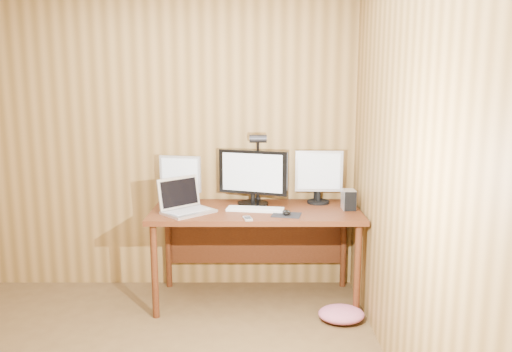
{
  "coord_description": "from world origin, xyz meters",
  "views": [
    {
      "loc": [
        0.92,
        -2.11,
        1.69
      ],
      "look_at": [
        0.93,
        1.58,
        1.02
      ],
      "focal_mm": 35.0,
      "sensor_mm": 36.0,
      "label": 1
    }
  ],
  "objects_px": {
    "laptop": "(185,204)",
    "hard_drive": "(349,200)",
    "speaker": "(316,194)",
    "phone": "(248,218)",
    "monitor_left": "(180,178)",
    "desk": "(256,222)",
    "monitor_center": "(253,177)",
    "desk_lamp": "(258,158)",
    "keyboard": "(255,209)",
    "mouse": "(286,212)",
    "monitor_right": "(319,175)"
  },
  "relations": [
    {
      "from": "laptop",
      "to": "hard_drive",
      "type": "relative_size",
      "value": 2.96
    },
    {
      "from": "speaker",
      "to": "phone",
      "type": "bearing_deg",
      "value": -133.83
    },
    {
      "from": "phone",
      "to": "monitor_left",
      "type": "bearing_deg",
      "value": 123.63
    },
    {
      "from": "desk",
      "to": "phone",
      "type": "height_order",
      "value": "phone"
    },
    {
      "from": "monitor_center",
      "to": "monitor_left",
      "type": "bearing_deg",
      "value": -168.68
    },
    {
      "from": "phone",
      "to": "desk_lamp",
      "type": "xyz_separation_m",
      "value": [
        0.08,
        0.53,
        0.36
      ]
    },
    {
      "from": "keyboard",
      "to": "mouse",
      "type": "distance_m",
      "value": 0.27
    },
    {
      "from": "hard_drive",
      "to": "phone",
      "type": "relative_size",
      "value": 1.3
    },
    {
      "from": "desk",
      "to": "desk_lamp",
      "type": "bearing_deg",
      "value": 84.04
    },
    {
      "from": "monitor_left",
      "to": "monitor_right",
      "type": "height_order",
      "value": "monitor_right"
    },
    {
      "from": "laptop",
      "to": "speaker",
      "type": "relative_size",
      "value": 4.08
    },
    {
      "from": "desk",
      "to": "laptop",
      "type": "height_order",
      "value": "laptop"
    },
    {
      "from": "hard_drive",
      "to": "monitor_right",
      "type": "bearing_deg",
      "value": 134.16
    },
    {
      "from": "monitor_left",
      "to": "keyboard",
      "type": "xyz_separation_m",
      "value": [
        0.61,
        -0.25,
        -0.2
      ]
    },
    {
      "from": "desk",
      "to": "hard_drive",
      "type": "xyz_separation_m",
      "value": [
        0.71,
        -0.07,
        0.2
      ]
    },
    {
      "from": "desk",
      "to": "mouse",
      "type": "relative_size",
      "value": 15.16
    },
    {
      "from": "monitor_center",
      "to": "mouse",
      "type": "distance_m",
      "value": 0.45
    },
    {
      "from": "phone",
      "to": "desk_lamp",
      "type": "bearing_deg",
      "value": 68.41
    },
    {
      "from": "phone",
      "to": "laptop",
      "type": "bearing_deg",
      "value": 142.37
    },
    {
      "from": "monitor_center",
      "to": "monitor_right",
      "type": "height_order",
      "value": "monitor_center"
    },
    {
      "from": "monitor_center",
      "to": "speaker",
      "type": "relative_size",
      "value": 4.94
    },
    {
      "from": "monitor_right",
      "to": "phone",
      "type": "relative_size",
      "value": 3.66
    },
    {
      "from": "monitor_right",
      "to": "keyboard",
      "type": "distance_m",
      "value": 0.61
    },
    {
      "from": "phone",
      "to": "desk",
      "type": "bearing_deg",
      "value": 67.4
    },
    {
      "from": "phone",
      "to": "desk_lamp",
      "type": "height_order",
      "value": "desk_lamp"
    },
    {
      "from": "laptop",
      "to": "hard_drive",
      "type": "height_order",
      "value": "laptop"
    },
    {
      "from": "monitor_left",
      "to": "speaker",
      "type": "xyz_separation_m",
      "value": [
        1.11,
        0.07,
        -0.15
      ]
    },
    {
      "from": "mouse",
      "to": "hard_drive",
      "type": "height_order",
      "value": "hard_drive"
    },
    {
      "from": "keyboard",
      "to": "speaker",
      "type": "relative_size",
      "value": 4.08
    },
    {
      "from": "mouse",
      "to": "speaker",
      "type": "relative_size",
      "value": 0.96
    },
    {
      "from": "monitor_center",
      "to": "phone",
      "type": "relative_size",
      "value": 4.64
    },
    {
      "from": "keyboard",
      "to": "speaker",
      "type": "xyz_separation_m",
      "value": [
        0.51,
        0.32,
        0.04
      ]
    },
    {
      "from": "laptop",
      "to": "keyboard",
      "type": "relative_size",
      "value": 1.0
    },
    {
      "from": "laptop",
      "to": "phone",
      "type": "bearing_deg",
      "value": -67.22
    },
    {
      "from": "keyboard",
      "to": "phone",
      "type": "distance_m",
      "value": 0.27
    },
    {
      "from": "laptop",
      "to": "desk_lamp",
      "type": "xyz_separation_m",
      "value": [
        0.56,
        0.32,
        0.31
      ]
    },
    {
      "from": "mouse",
      "to": "hard_drive",
      "type": "xyz_separation_m",
      "value": [
        0.49,
        0.18,
        0.05
      ]
    },
    {
      "from": "monitor_right",
      "to": "speaker",
      "type": "height_order",
      "value": "monitor_right"
    },
    {
      "from": "desk",
      "to": "monitor_left",
      "type": "height_order",
      "value": "monitor_left"
    },
    {
      "from": "laptop",
      "to": "phone",
      "type": "distance_m",
      "value": 0.53
    },
    {
      "from": "hard_drive",
      "to": "desk_lamp",
      "type": "bearing_deg",
      "value": 159.98
    },
    {
      "from": "desk",
      "to": "monitor_center",
      "type": "xyz_separation_m",
      "value": [
        -0.02,
        0.07,
        0.35
      ]
    },
    {
      "from": "desk_lamp",
      "to": "keyboard",
      "type": "bearing_deg",
      "value": -87.54
    },
    {
      "from": "monitor_center",
      "to": "desk",
      "type": "bearing_deg",
      "value": -50.43
    },
    {
      "from": "monitor_left",
      "to": "monitor_right",
      "type": "distance_m",
      "value": 1.12
    },
    {
      "from": "hard_drive",
      "to": "desk_lamp",
      "type": "relative_size",
      "value": 0.25
    },
    {
      "from": "keyboard",
      "to": "desk_lamp",
      "type": "bearing_deg",
      "value": 94.04
    },
    {
      "from": "desk",
      "to": "desk_lamp",
      "type": "height_order",
      "value": "desk_lamp"
    },
    {
      "from": "laptop",
      "to": "monitor_left",
      "type": "bearing_deg",
      "value": 60.64
    },
    {
      "from": "desk",
      "to": "hard_drive",
      "type": "distance_m",
      "value": 0.74
    }
  ]
}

